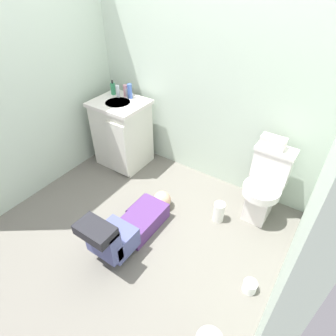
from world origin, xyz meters
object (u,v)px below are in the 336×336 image
(toilet, at_px, (265,186))
(faucet, at_px, (127,93))
(bottle_pink, at_px, (126,91))
(person_plumber, at_px, (129,226))
(bottle_blue, at_px, (130,91))
(bottle_clear, at_px, (118,91))
(soap_dispenser, at_px, (113,89))
(toilet_paper_roll, at_px, (250,286))
(tissue_box, at_px, (273,142))
(vanity_cabinet, at_px, (122,133))
(paper_towel_roll, at_px, (219,212))

(toilet, distance_m, faucet, 1.81)
(faucet, xyz_separation_m, bottle_pink, (-0.03, 0.02, 0.02))
(person_plumber, xyz_separation_m, bottle_blue, (-0.81, 1.07, 0.73))
(bottle_clear, bearing_deg, bottle_pink, 48.76)
(soap_dispenser, relative_size, toilet_paper_roll, 1.51)
(faucet, bearing_deg, tissue_box, 0.77)
(toilet, xyz_separation_m, tissue_box, (-0.04, 0.09, 0.43))
(bottle_pink, bearing_deg, toilet_paper_roll, -25.29)
(toilet, distance_m, bottle_blue, 1.78)
(faucet, xyz_separation_m, tissue_box, (1.69, 0.02, -0.07))
(toilet_paper_roll, bearing_deg, faucet, 154.86)
(bottle_blue, bearing_deg, soap_dispenser, -173.99)
(person_plumber, relative_size, bottle_blue, 6.49)
(vanity_cabinet, distance_m, soap_dispenser, 0.52)
(soap_dispenser, bearing_deg, bottle_pink, 13.83)
(tissue_box, distance_m, bottle_clear, 1.79)
(toilet_paper_roll, bearing_deg, toilet, 105.63)
(toilet, distance_m, bottle_pink, 1.84)
(vanity_cabinet, relative_size, toilet_paper_roll, 7.45)
(soap_dispenser, bearing_deg, bottle_clear, -16.37)
(paper_towel_roll, bearing_deg, bottle_pink, 164.49)
(soap_dispenser, height_order, bottle_pink, soap_dispenser)
(toilet, bearing_deg, bottle_clear, 179.43)
(toilet, relative_size, toilet_paper_roll, 6.82)
(tissue_box, relative_size, bottle_pink, 1.65)
(toilet, distance_m, toilet_paper_roll, 0.95)
(tissue_box, bearing_deg, vanity_cabinet, -174.30)
(person_plumber, xyz_separation_m, toilet_paper_roll, (1.12, 0.14, -0.13))
(soap_dispenser, distance_m, bottle_blue, 0.24)
(toilet, distance_m, tissue_box, 0.44)
(toilet, distance_m, vanity_cabinet, 1.74)
(bottle_blue, bearing_deg, paper_towel_roll, -15.72)
(tissue_box, xyz_separation_m, soap_dispenser, (-1.88, -0.04, 0.09))
(faucet, height_order, bottle_pink, bottle_pink)
(bottle_clear, xyz_separation_m, toilet_paper_roll, (2.07, -0.88, -0.84))
(toilet, height_order, toilet_paper_roll, toilet)
(tissue_box, distance_m, paper_towel_roll, 0.84)
(tissue_box, distance_m, bottle_blue, 1.65)
(vanity_cabinet, distance_m, paper_towel_roll, 1.49)
(bottle_clear, xyz_separation_m, bottle_pink, (0.06, 0.07, -0.00))
(toilet, xyz_separation_m, bottle_blue, (-1.69, 0.07, 0.53))
(bottle_clear, bearing_deg, person_plumber, -46.90)
(faucet, bearing_deg, paper_towel_roll, -15.07)
(faucet, relative_size, bottle_clear, 0.72)
(tissue_box, xyz_separation_m, bottle_clear, (-1.78, -0.07, 0.09))
(faucet, relative_size, toilet_paper_roll, 0.91)
(paper_towel_roll, xyz_separation_m, toilet_paper_roll, (0.54, -0.54, -0.06))
(soap_dispenser, height_order, bottle_blue, soap_dispenser)
(person_plumber, bearing_deg, tissue_box, 52.52)
(bottle_blue, bearing_deg, faucet, -174.01)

